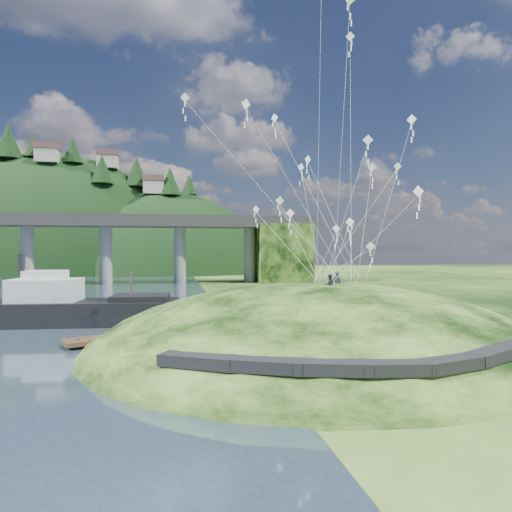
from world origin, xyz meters
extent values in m
plane|color=black|center=(0.00, 0.00, 0.00)|extent=(320.00, 320.00, 0.00)
ellipsoid|color=black|center=(8.00, 2.00, -1.50)|extent=(36.00, 32.00, 13.00)
cube|color=black|center=(-1.50, -8.00, 2.03)|extent=(4.32, 3.62, 0.71)
cube|color=black|center=(1.50, -9.65, 2.09)|extent=(4.10, 2.97, 0.61)
cube|color=black|center=(4.50, -10.65, 2.08)|extent=(3.85, 2.37, 0.62)
cube|color=black|center=(7.50, -11.10, 2.04)|extent=(3.62, 1.83, 0.66)
cube|color=black|center=(10.50, -10.90, 2.05)|extent=(3.82, 2.27, 0.68)
cube|color=black|center=(13.50, -9.95, 2.14)|extent=(4.11, 2.97, 0.71)
cylinder|color=gray|center=(-32.00, 70.00, 6.50)|extent=(2.60, 2.60, 13.00)
cylinder|color=gray|center=(-16.50, 70.00, 6.50)|extent=(2.60, 2.60, 13.00)
cylinder|color=gray|center=(-1.00, 70.00, 6.50)|extent=(2.60, 2.60, 13.00)
cylinder|color=gray|center=(14.50, 70.00, 6.50)|extent=(2.60, 2.60, 13.00)
cube|color=black|center=(22.00, 70.00, 6.50)|extent=(12.00, 11.00, 13.00)
ellipsoid|color=black|center=(-40.00, 126.00, -6.00)|extent=(96.00, 68.00, 88.00)
ellipsoid|color=black|center=(-5.00, 118.00, -10.00)|extent=(76.00, 56.00, 72.00)
cone|color=black|center=(-49.87, 114.63, 39.23)|extent=(8.01, 8.01, 10.54)
cone|color=black|center=(-42.87, 114.06, 37.88)|extent=(4.97, 4.97, 6.54)
cone|color=black|center=(-31.40, 112.04, 36.68)|extent=(5.83, 5.83, 7.67)
cone|color=black|center=(-22.45, 107.08, 30.58)|extent=(6.47, 6.47, 8.51)
cone|color=black|center=(-13.22, 113.99, 31.23)|extent=(7.13, 7.13, 9.38)
cone|color=black|center=(-3.12, 109.03, 27.87)|extent=(6.56, 6.56, 8.63)
cone|color=black|center=(2.77, 114.63, 27.68)|extent=(4.88, 4.88, 6.42)
cube|color=#BDB8A1|center=(-38.00, 110.00, 34.28)|extent=(6.00, 5.00, 4.00)
cube|color=brown|center=(-38.00, 110.00, 36.98)|extent=(6.40, 5.40, 1.60)
cube|color=#BDB8A1|center=(-22.00, 116.00, 34.18)|extent=(6.00, 5.00, 4.00)
cube|color=brown|center=(-22.00, 116.00, 36.88)|extent=(6.40, 5.40, 1.60)
cube|color=#BDB8A1|center=(-8.00, 110.00, 25.88)|extent=(6.00, 5.00, 4.00)
cube|color=brown|center=(-8.00, 110.00, 28.58)|extent=(6.40, 5.40, 1.60)
cube|color=black|center=(-12.38, 16.93, 1.20)|extent=(20.65, 7.21, 2.39)
cube|color=silver|center=(-15.13, 17.16, 3.31)|extent=(6.76, 4.58, 2.58)
cube|color=silver|center=(-15.13, 17.16, 4.88)|extent=(3.90, 3.06, 1.10)
cube|color=black|center=(-5.96, 16.39, 2.67)|extent=(5.89, 5.05, 0.55)
cylinder|color=black|center=(-17.42, 17.35, 5.99)|extent=(0.64, 0.64, 2.21)
cylinder|color=#2D2B2B|center=(-6.87, 16.46, 3.87)|extent=(0.22, 0.22, 2.76)
cube|color=#392517|center=(-4.46, 8.07, 0.45)|extent=(13.70, 7.50, 0.35)
cylinder|color=#392517|center=(-9.96, 5.72, 0.20)|extent=(0.30, 0.30, 1.00)
cylinder|color=#392517|center=(-7.21, 6.90, 0.20)|extent=(0.30, 0.30, 1.00)
cylinder|color=#392517|center=(-4.46, 8.07, 0.20)|extent=(0.30, 0.30, 1.00)
cylinder|color=#392517|center=(-1.71, 9.25, 0.20)|extent=(0.30, 0.30, 1.00)
cylinder|color=#392517|center=(1.04, 10.43, 0.20)|extent=(0.30, 0.30, 1.00)
imported|color=#22252E|center=(9.53, 1.99, 5.83)|extent=(0.70, 0.53, 1.71)
imported|color=#22252E|center=(8.44, 0.61, 5.76)|extent=(0.77, 0.61, 1.57)
cube|color=white|center=(7.58, 8.51, 10.77)|extent=(0.66, 0.52, 0.80)
cube|color=white|center=(7.58, 8.51, 10.21)|extent=(0.10, 0.07, 0.46)
cube|color=white|center=(7.58, 8.51, 9.64)|extent=(0.10, 0.07, 0.46)
cube|color=white|center=(7.58, 8.51, 9.07)|extent=(0.10, 0.07, 0.46)
cube|color=white|center=(15.68, 1.00, 11.99)|extent=(0.54, 0.74, 0.84)
cube|color=white|center=(15.68, 1.00, 11.37)|extent=(0.10, 0.08, 0.51)
cube|color=white|center=(15.68, 1.00, 10.75)|extent=(0.10, 0.08, 0.51)
cube|color=white|center=(15.68, 1.00, 10.13)|extent=(0.10, 0.08, 0.51)
cube|color=white|center=(6.31, 9.23, 19.38)|extent=(0.51, 0.60, 0.74)
cube|color=white|center=(6.31, 9.23, 18.85)|extent=(0.09, 0.08, 0.43)
cube|color=white|center=(6.31, 9.23, 18.32)|extent=(0.09, 0.08, 0.43)
cube|color=white|center=(6.31, 9.23, 17.79)|extent=(0.09, 0.08, 0.43)
cube|color=white|center=(-1.74, 6.94, 19.98)|extent=(0.75, 0.28, 0.76)
cube|color=white|center=(-1.74, 6.94, 19.43)|extent=(0.10, 0.03, 0.45)
cube|color=white|center=(-1.74, 6.94, 18.87)|extent=(0.10, 0.03, 0.45)
cube|color=white|center=(-1.74, 6.94, 18.32)|extent=(0.10, 0.03, 0.45)
cube|color=white|center=(14.43, 11.22, 10.23)|extent=(0.51, 0.58, 0.72)
cube|color=white|center=(14.43, 11.22, 9.71)|extent=(0.09, 0.07, 0.43)
cube|color=white|center=(14.43, 11.22, 9.19)|extent=(0.09, 0.07, 0.43)
cube|color=white|center=(14.43, 11.22, 8.67)|extent=(0.09, 0.07, 0.43)
cube|color=white|center=(16.71, 3.86, 18.30)|extent=(0.57, 0.64, 0.80)
cube|color=white|center=(16.71, 3.86, 17.72)|extent=(0.10, 0.08, 0.47)
cube|color=white|center=(16.71, 3.86, 17.15)|extent=(0.10, 0.08, 0.47)
cube|color=white|center=(16.71, 3.86, 16.58)|extent=(0.10, 0.08, 0.47)
cube|color=white|center=(16.89, 11.84, 15.75)|extent=(0.86, 0.30, 0.86)
cube|color=white|center=(16.89, 11.84, 15.12)|extent=(0.11, 0.02, 0.51)
cube|color=white|center=(16.89, 11.84, 14.49)|extent=(0.11, 0.02, 0.51)
cube|color=white|center=(16.89, 11.84, 13.86)|extent=(0.11, 0.02, 0.51)
cube|color=white|center=(10.97, 3.05, 9.70)|extent=(0.43, 0.65, 0.72)
cube|color=white|center=(10.97, 3.05, 9.16)|extent=(0.09, 0.08, 0.44)
cube|color=white|center=(10.97, 3.05, 8.63)|extent=(0.09, 0.08, 0.44)
cube|color=white|center=(10.97, 3.05, 8.10)|extent=(0.09, 0.08, 0.44)
cube|color=white|center=(8.04, 6.72, 14.57)|extent=(0.64, 0.30, 0.66)
cube|color=white|center=(8.04, 6.72, 14.09)|extent=(0.08, 0.07, 0.39)
cube|color=white|center=(8.04, 6.72, 13.62)|extent=(0.08, 0.07, 0.39)
cube|color=white|center=(8.04, 6.72, 13.14)|extent=(0.08, 0.07, 0.39)
cube|color=white|center=(11.30, 3.87, 24.66)|extent=(0.64, 0.38, 0.69)
cube|color=white|center=(11.30, 3.87, 24.16)|extent=(0.09, 0.04, 0.41)
cube|color=white|center=(11.30, 3.87, 23.65)|extent=(0.09, 0.04, 0.41)
cube|color=white|center=(11.30, 3.87, 23.15)|extent=(0.09, 0.04, 0.41)
cube|color=white|center=(9.27, -1.03, 24.28)|extent=(0.10, 0.05, 0.44)
cube|color=white|center=(9.27, -1.03, 23.73)|extent=(0.10, 0.05, 0.44)
cube|color=white|center=(9.27, -1.03, 23.19)|extent=(0.10, 0.05, 0.44)
cube|color=white|center=(11.90, 1.75, 15.91)|extent=(0.77, 0.21, 0.78)
cube|color=white|center=(11.90, 1.75, 15.36)|extent=(0.10, 0.02, 0.45)
cube|color=white|center=(11.90, 1.75, 14.80)|extent=(0.10, 0.02, 0.45)
cube|color=white|center=(11.90, 1.75, 14.25)|extent=(0.10, 0.02, 0.45)
cube|color=white|center=(5.07, 11.75, 11.34)|extent=(0.58, 0.48, 0.70)
cube|color=white|center=(5.07, 11.75, 10.83)|extent=(0.09, 0.05, 0.42)
cube|color=white|center=(5.07, 11.75, 10.32)|extent=(0.09, 0.05, 0.42)
cube|color=white|center=(5.07, 11.75, 9.80)|extent=(0.09, 0.05, 0.42)
cube|color=white|center=(16.92, 6.61, 14.92)|extent=(0.66, 0.21, 0.67)
cube|color=white|center=(16.92, 6.61, 14.44)|extent=(0.09, 0.02, 0.39)
cube|color=white|center=(16.92, 6.61, 13.96)|extent=(0.09, 0.02, 0.39)
cube|color=white|center=(16.92, 6.61, 13.49)|extent=(0.09, 0.02, 0.39)
cube|color=white|center=(6.49, 7.91, 11.81)|extent=(0.79, 0.24, 0.77)
cube|color=white|center=(6.49, 7.91, 11.26)|extent=(0.10, 0.05, 0.46)
cube|color=white|center=(6.49, 7.91, 10.70)|extent=(0.10, 0.05, 0.46)
cube|color=white|center=(6.49, 7.91, 10.14)|extent=(0.10, 0.05, 0.46)
cube|color=white|center=(12.15, 1.74, 7.78)|extent=(0.72, 0.25, 0.72)
cube|color=white|center=(12.15, 1.74, 7.25)|extent=(0.10, 0.02, 0.43)
cube|color=white|center=(12.15, 1.74, 6.73)|extent=(0.10, 0.02, 0.43)
cube|color=white|center=(12.15, 1.74, 6.21)|extent=(0.10, 0.02, 0.43)
cube|color=white|center=(2.99, 5.01, 19.14)|extent=(0.76, 0.35, 0.79)
cube|color=white|center=(2.99, 5.01, 18.57)|extent=(0.09, 0.08, 0.47)
cube|color=white|center=(2.99, 5.01, 18.00)|extent=(0.09, 0.08, 0.47)
cube|color=white|center=(2.99, 5.01, 17.43)|extent=(0.09, 0.08, 0.47)
cube|color=white|center=(11.42, 7.20, 9.37)|extent=(0.55, 0.51, 0.69)
cube|color=white|center=(11.42, 7.20, 8.86)|extent=(0.09, 0.05, 0.42)
cube|color=white|center=(11.42, 7.20, 8.35)|extent=(0.09, 0.05, 0.42)
cube|color=white|center=(11.42, 7.20, 7.84)|extent=(0.09, 0.05, 0.42)
cube|color=white|center=(9.65, 9.95, 15.91)|extent=(0.70, 0.38, 0.76)
cube|color=white|center=(9.65, 9.95, 15.37)|extent=(0.09, 0.07, 0.44)
cube|color=white|center=(9.65, 9.95, 14.83)|extent=(0.09, 0.07, 0.44)
cube|color=white|center=(9.65, 9.95, 14.29)|extent=(0.09, 0.07, 0.44)
camera|label=1|loc=(-2.91, -30.98, 7.66)|focal=32.00mm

